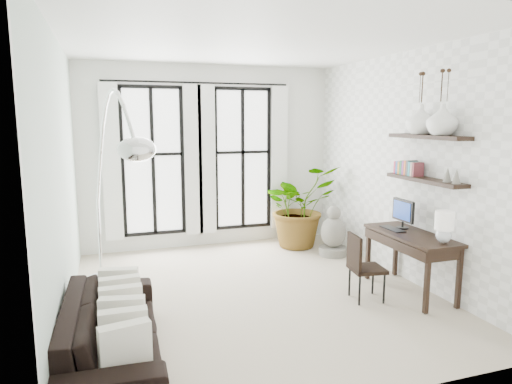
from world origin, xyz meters
name	(u,v)px	position (x,y,z in m)	size (l,w,h in m)	color
floor	(253,293)	(0.00, 0.00, 0.00)	(5.00, 5.00, 0.00)	#B3A48E
ceiling	(253,42)	(0.00, 0.00, 3.20)	(5.00, 5.00, 0.00)	white
wall_left	(61,180)	(-2.25, 0.00, 1.60)	(5.00, 5.00, 0.00)	#B7CCBD
wall_right	(403,167)	(2.25, 0.00, 1.60)	(5.00, 5.00, 0.00)	white
wall_back	(210,157)	(0.00, 2.50, 1.60)	(4.50, 4.50, 0.00)	white
windows	(200,160)	(-0.20, 2.43, 1.56)	(3.26, 0.13, 2.65)	white
wall_shelves	(424,162)	(2.11, -0.60, 1.73)	(0.25, 1.30, 0.60)	black
sofa	(111,332)	(-1.80, -1.27, 0.32)	(2.18, 0.85, 0.64)	black
throw_pillows	(122,313)	(-1.70, -1.27, 0.50)	(0.40, 1.52, 0.40)	beige
plant	(299,206)	(1.48, 1.89, 0.73)	(1.32, 1.14, 1.47)	#2D7228
desk	(413,239)	(1.94, -0.69, 0.75)	(0.58, 1.36, 1.20)	black
desk_chair	(361,263)	(1.22, -0.65, 0.49)	(0.46, 0.46, 0.85)	black
arc_lamp	(111,142)	(-1.70, -0.13, 2.03)	(0.77, 2.57, 2.60)	silver
buddha	(333,235)	(1.80, 1.18, 0.35)	(0.47, 0.47, 0.84)	gray
vase_a	(442,120)	(2.11, -0.89, 2.27)	(0.37, 0.37, 0.38)	white
vase_b	(421,120)	(2.11, -0.49, 2.27)	(0.37, 0.37, 0.38)	white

